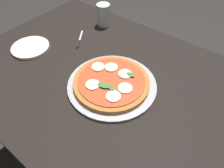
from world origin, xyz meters
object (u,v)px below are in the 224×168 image
at_px(dining_table, 128,103).
at_px(serving_tray, 112,85).
at_px(pizza, 111,82).
at_px(glass_cup, 104,15).
at_px(knife, 79,41).
at_px(plate_white, 30,48).

relative_size(dining_table, serving_tray, 4.27).
bearing_deg(pizza, glass_cup, 133.20).
bearing_deg(glass_cup, knife, -88.43).
bearing_deg(knife, pizza, -23.88).
xyz_separation_m(dining_table, serving_tray, (-0.07, -0.03, 0.10)).
bearing_deg(knife, glass_cup, 91.57).
height_order(serving_tray, glass_cup, glass_cup).
xyz_separation_m(knife, glass_cup, (-0.01, 0.21, 0.06)).
relative_size(serving_tray, glass_cup, 3.04).
xyz_separation_m(dining_table, pizza, (-0.07, -0.03, 0.12)).
distance_m(dining_table, glass_cup, 0.53).
bearing_deg(glass_cup, serving_tray, -46.50).
bearing_deg(pizza, knife, 156.12).
distance_m(pizza, knife, 0.35).
bearing_deg(serving_tray, dining_table, 24.01).
relative_size(plate_white, glass_cup, 1.54).
bearing_deg(glass_cup, dining_table, -38.57).
bearing_deg(plate_white, pizza, 5.84).
xyz_separation_m(pizza, glass_cup, (-0.33, 0.35, 0.04)).
height_order(dining_table, knife, knife).
xyz_separation_m(plate_white, knife, (0.15, 0.19, -0.00)).
bearing_deg(serving_tray, plate_white, -174.00).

